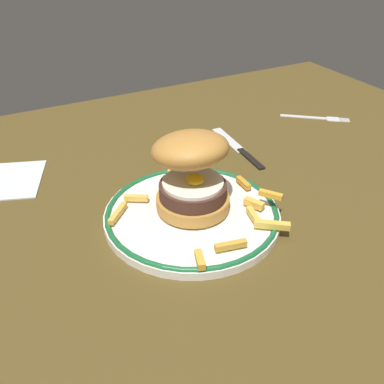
% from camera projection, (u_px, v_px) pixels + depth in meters
% --- Properties ---
extents(ground_plane, '(1.37, 0.97, 0.04)m').
position_uv_depth(ground_plane, '(170.00, 220.00, 0.65)').
color(ground_plane, '#4F3E1A').
extents(dinner_plate, '(0.25, 0.25, 0.02)m').
position_uv_depth(dinner_plate, '(192.00, 214.00, 0.62)').
color(dinner_plate, white).
rests_on(dinner_plate, ground_plane).
extents(burger, '(0.11, 0.12, 0.12)m').
position_uv_depth(burger, '(191.00, 170.00, 0.59)').
color(burger, '#BE8337').
rests_on(burger, dinner_plate).
extents(fries_pile, '(0.23, 0.23, 0.02)m').
position_uv_depth(fries_pile, '(217.00, 208.00, 0.61)').
color(fries_pile, gold).
rests_on(fries_pile, dinner_plate).
extents(fork, '(0.12, 0.10, 0.00)m').
position_uv_depth(fork, '(317.00, 118.00, 0.92)').
color(fork, silver).
rests_on(fork, ground_plane).
extents(knife, '(0.03, 0.18, 0.01)m').
position_uv_depth(knife, '(241.00, 150.00, 0.80)').
color(knife, black).
rests_on(knife, ground_plane).
extents(napkin, '(0.13, 0.15, 0.00)m').
position_uv_depth(napkin, '(10.00, 180.00, 0.71)').
color(napkin, silver).
rests_on(napkin, ground_plane).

